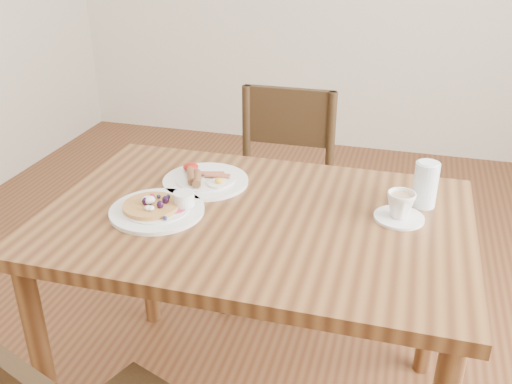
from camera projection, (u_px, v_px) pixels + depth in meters
dining_table at (256, 244)px, 1.66m from camera, size 1.20×0.80×0.75m
chair_far at (280, 188)px, 2.36m from camera, size 0.43×0.43×0.88m
pancake_plate at (158, 208)px, 1.62m from camera, size 0.27×0.27×0.06m
breakfast_plate at (204, 180)px, 1.80m from camera, size 0.27×0.27×0.04m
teacup_saucer at (400, 208)px, 1.58m from camera, size 0.14×0.14×0.08m
water_glass at (425, 185)px, 1.64m from camera, size 0.07×0.07×0.13m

